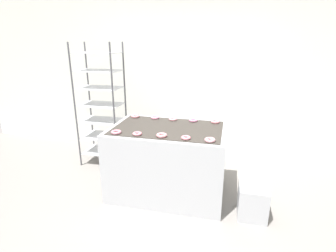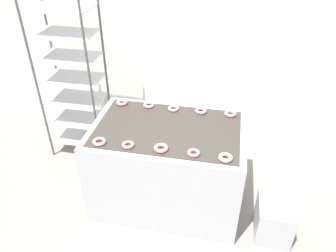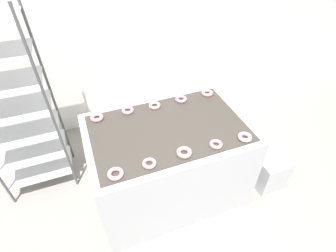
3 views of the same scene
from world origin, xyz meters
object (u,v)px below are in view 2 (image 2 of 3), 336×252
(donut_near_rightmost, at_px, (226,158))
(donut_far_center, at_px, (173,108))
(donut_far_leftmost, at_px, (122,102))
(glaze_bin, at_px, (274,219))
(fryer_machine, at_px, (168,165))
(donut_far_right, at_px, (201,111))
(donut_near_right, at_px, (194,153))
(donut_far_left, at_px, (149,105))
(donut_near_leftmost, at_px, (99,142))
(donut_near_center, at_px, (161,148))
(donut_far_rightmost, at_px, (230,114))
(donut_near_left, at_px, (128,145))
(baking_rack_cart, at_px, (73,79))

(donut_near_rightmost, height_order, donut_far_center, donut_near_rightmost)
(donut_near_rightmost, distance_m, donut_far_leftmost, 1.28)
(glaze_bin, height_order, donut_far_leftmost, donut_far_leftmost)
(fryer_machine, distance_m, donut_far_right, 0.62)
(donut_near_right, xyz_separation_m, donut_far_right, (-0.02, 0.67, 0.00))
(donut_far_left, bearing_deg, donut_near_leftmost, -111.02)
(donut_near_center, relative_size, donut_far_rightmost, 1.06)
(donut_near_left, relative_size, donut_far_center, 0.96)
(donut_near_rightmost, bearing_deg, donut_far_center, 129.04)
(donut_far_left, relative_size, donut_far_rightmost, 0.98)
(donut_near_left, height_order, donut_far_rightmost, donut_far_rightmost)
(fryer_machine, xyz_separation_m, donut_near_center, (0.01, -0.33, 0.46))
(donut_near_left, bearing_deg, glaze_bin, 3.40)
(donut_far_leftmost, xyz_separation_m, donut_far_center, (0.54, -0.01, -0.00))
(fryer_machine, distance_m, donut_near_right, 0.63)
(donut_near_left, relative_size, donut_near_center, 0.88)
(donut_near_right, xyz_separation_m, donut_far_leftmost, (-0.82, 0.67, 0.00))
(donut_near_right, bearing_deg, donut_far_right, 91.44)
(donut_near_center, bearing_deg, donut_far_center, 91.49)
(donut_near_right, bearing_deg, baking_rack_cart, 146.91)
(baking_rack_cart, bearing_deg, donut_far_leftmost, -24.35)
(donut_near_right, bearing_deg, donut_near_center, 178.54)
(glaze_bin, relative_size, donut_near_right, 3.58)
(glaze_bin, height_order, donut_far_center, donut_far_center)
(fryer_machine, height_order, glaze_bin, fryer_machine)
(glaze_bin, bearing_deg, fryer_machine, 166.14)
(baking_rack_cart, height_order, donut_near_rightmost, baking_rack_cart)
(fryer_machine, relative_size, donut_near_left, 13.30)
(donut_near_leftmost, xyz_separation_m, donut_far_right, (0.79, 0.67, 0.00))
(donut_near_left, xyz_separation_m, donut_near_center, (0.28, 0.01, 0.00))
(donut_near_right, relative_size, donut_far_leftmost, 0.91)
(fryer_machine, height_order, donut_near_rightmost, donut_near_rightmost)
(fryer_machine, distance_m, donut_near_left, 0.63)
(donut_near_leftmost, distance_m, donut_far_center, 0.84)
(donut_far_left, relative_size, donut_far_center, 1.01)
(donut_near_left, xyz_separation_m, donut_far_right, (0.54, 0.67, 0.00))
(donut_near_right, height_order, donut_far_right, donut_far_right)
(donut_near_rightmost, bearing_deg, donut_near_right, 177.10)
(donut_far_right, bearing_deg, donut_far_rightmost, 0.77)
(fryer_machine, height_order, donut_far_left, donut_far_left)
(fryer_machine, xyz_separation_m, donut_near_right, (0.28, -0.33, 0.46))
(glaze_bin, relative_size, donut_far_rightmost, 3.29)
(donut_near_center, bearing_deg, donut_near_leftmost, -178.59)
(donut_far_leftmost, bearing_deg, donut_near_rightmost, -32.30)
(donut_far_left, bearing_deg, glaze_bin, -24.66)
(donut_near_right, bearing_deg, donut_far_left, 128.76)
(donut_far_left, bearing_deg, donut_far_leftmost, -178.83)
(donut_near_left, bearing_deg, donut_far_rightmost, 39.14)
(glaze_bin, distance_m, donut_far_rightmost, 1.05)
(donut_near_right, height_order, donut_far_leftmost, donut_far_leftmost)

